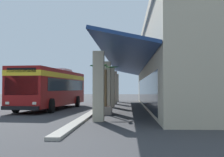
% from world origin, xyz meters
% --- Properties ---
extents(ground, '(120.00, 120.00, 0.00)m').
position_xyz_m(ground, '(0.00, 8.00, 0.00)').
color(ground, '#38383A').
extents(curb_strip, '(33.27, 0.50, 0.12)m').
position_xyz_m(curb_strip, '(1.66, 3.83, 0.06)').
color(curb_strip, '#9E998E').
rests_on(curb_strip, ground).
extents(plaza_building, '(28.03, 15.11, 7.05)m').
position_xyz_m(plaza_building, '(1.66, 13.46, 3.53)').
color(plaza_building, '#B2A88E').
rests_on(plaza_building, ground).
extents(transit_bus, '(11.39, 3.55, 3.34)m').
position_xyz_m(transit_bus, '(4.15, 0.05, 1.85)').
color(transit_bus, maroon).
rests_on(transit_bus, ground).
extents(potted_palm, '(1.68, 1.86, 3.22)m').
position_xyz_m(potted_palm, '(9.02, 4.79, 0.80)').
color(potted_palm, gray).
rests_on(potted_palm, ground).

